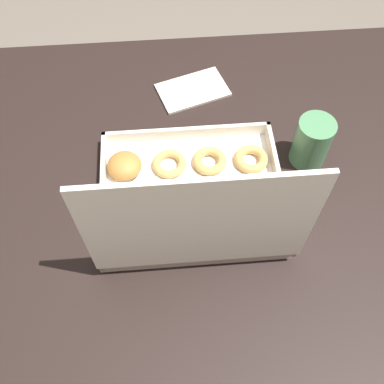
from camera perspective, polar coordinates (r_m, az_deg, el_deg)
The scene contains 5 objects.
ground_plane at distance 1.58m, azimuth 1.93°, elevation -13.03°, with size 8.00×8.00×0.00m, color #6B6054.
dining_table at distance 1.00m, azimuth 2.97°, elevation -1.40°, with size 1.01×0.83×0.75m.
donut_box at distance 0.81m, azimuth -0.17°, elevation -1.12°, with size 0.35×0.30×0.29m.
coffee_mug at distance 0.92m, azimuth 15.00°, elevation 6.22°, with size 0.07×0.07×0.11m.
paper_napkin at distance 1.05m, azimuth 0.09°, elevation 12.83°, with size 0.18×0.14×0.01m.
Camera 1 is at (0.09, 0.50, 1.50)m, focal length 42.00 mm.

